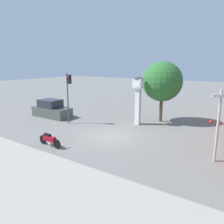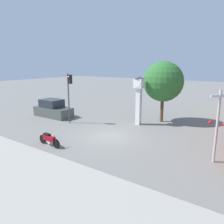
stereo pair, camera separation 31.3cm
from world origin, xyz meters
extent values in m
plane|color=slate|center=(0.00, 0.00, 0.00)|extent=(120.00, 120.00, 0.00)
cube|color=#9E998E|center=(0.00, -7.91, 0.05)|extent=(36.00, 6.00, 0.10)
cylinder|color=black|center=(-1.50, -3.95, 0.31)|extent=(0.62, 0.13, 0.61)
cylinder|color=black|center=(-2.97, -3.88, 0.31)|extent=(0.62, 0.13, 0.61)
cube|color=maroon|center=(-2.23, -3.91, 0.53)|extent=(1.13, 0.28, 0.37)
cube|color=black|center=(-2.44, -3.90, 0.76)|extent=(0.58, 0.26, 0.10)
cylinder|color=silver|center=(-2.18, -3.92, 0.27)|extent=(0.29, 0.22, 0.29)
cube|color=silver|center=(-1.61, -3.94, 0.90)|extent=(0.08, 0.45, 0.04)
cube|color=white|center=(0.11, 4.22, 1.66)|extent=(0.42, 0.42, 3.32)
cube|color=white|center=(0.11, 4.22, 3.72)|extent=(0.80, 0.80, 0.80)
cylinder|color=white|center=(0.11, 3.82, 3.72)|extent=(0.64, 0.02, 0.64)
cone|color=#333338|center=(0.11, 4.22, 4.22)|extent=(0.95, 0.95, 0.20)
cylinder|color=#47474C|center=(-5.38, 0.98, 2.28)|extent=(0.12, 0.12, 4.56)
cube|color=black|center=(-5.08, 0.98, 4.06)|extent=(0.28, 0.24, 0.80)
sphere|color=red|center=(-5.08, 0.83, 4.26)|extent=(0.16, 0.16, 0.16)
cylinder|color=#B7B7BC|center=(7.32, -0.23, 2.05)|extent=(0.14, 0.14, 4.10)
cube|color=white|center=(7.32, -0.23, 3.75)|extent=(0.82, 0.82, 0.14)
sphere|color=red|center=(6.97, -0.28, 2.25)|extent=(0.20, 0.20, 0.20)
sphere|color=red|center=(7.67, -0.28, 2.25)|extent=(0.20, 0.20, 0.20)
cylinder|color=brown|center=(1.44, 6.38, 1.16)|extent=(0.30, 0.30, 2.33)
sphere|color=#2D6B2D|center=(1.44, 6.38, 3.80)|extent=(3.69, 3.69, 3.69)
cube|color=#4C514C|center=(-8.57, 1.79, 0.50)|extent=(4.23, 1.88, 1.00)
cube|color=#262B33|center=(-8.77, 1.78, 1.40)|extent=(2.23, 1.70, 0.80)
camera|label=1|loc=(8.97, -13.00, 5.42)|focal=35.00mm
camera|label=2|loc=(9.22, -12.83, 5.42)|focal=35.00mm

